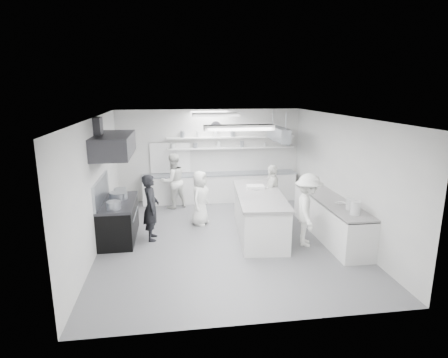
{
  "coord_description": "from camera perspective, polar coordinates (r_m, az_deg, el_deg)",
  "views": [
    {
      "loc": [
        -1.24,
        -8.54,
        3.63
      ],
      "look_at": [
        0.06,
        0.6,
        1.38
      ],
      "focal_mm": 29.66,
      "sensor_mm": 36.0,
      "label": 1
    }
  ],
  "objects": [
    {
      "name": "exhaust_hood",
      "position": [
        9.13,
        -16.66,
        5.05
      ],
      "size": [
        0.85,
        2.0,
        0.5
      ],
      "primitive_type": "cube",
      "color": "#313135",
      "rests_on": "wall_left"
    },
    {
      "name": "shelf_lower",
      "position": [
        12.21,
        1.13,
        4.82
      ],
      "size": [
        4.2,
        0.26,
        0.04
      ],
      "primitive_type": "cube",
      "color": "white",
      "rests_on": "wall_back"
    },
    {
      "name": "bowl_island_b",
      "position": [
        9.84,
        6.13,
        -1.5
      ],
      "size": [
        0.24,
        0.24,
        0.07
      ],
      "primitive_type": "imported",
      "rotation": [
        0.0,
        0.0,
        0.14
      ],
      "color": "white",
      "rests_on": "prep_island"
    },
    {
      "name": "bowl_right",
      "position": [
        9.27,
        17.53,
        -3.66
      ],
      "size": [
        0.29,
        0.29,
        0.06
      ],
      "primitive_type": "imported",
      "rotation": [
        0.0,
        0.0,
        0.27
      ],
      "color": "white",
      "rests_on": "right_counter"
    },
    {
      "name": "cook_island_right",
      "position": [
        10.27,
        7.44,
        -2.31
      ],
      "size": [
        0.8,
        1.04,
        1.64
      ],
      "primitive_type": "imported",
      "rotation": [
        0.0,
        0.0,
        -2.06
      ],
      "color": "white",
      "rests_on": "floor"
    },
    {
      "name": "ceiling",
      "position": [
        8.65,
        0.15,
        9.58
      ],
      "size": [
        6.0,
        7.0,
        0.02
      ],
      "primitive_type": "cube",
      "color": "white",
      "rests_on": "wall_back"
    },
    {
      "name": "pass_through_window",
      "position": [
        12.21,
        -8.28,
        3.26
      ],
      "size": [
        1.3,
        0.04,
        1.0
      ],
      "primitive_type": "cube",
      "color": "black",
      "rests_on": "wall_back"
    },
    {
      "name": "wall_left",
      "position": [
        8.97,
        -19.18,
        -0.82
      ],
      "size": [
        0.04,
        7.0,
        3.0
      ],
      "primitive_type": "cube",
      "color": "silver",
      "rests_on": "floor"
    },
    {
      "name": "shelf_upper",
      "position": [
        12.16,
        1.14,
        6.45
      ],
      "size": [
        4.2,
        0.26,
        0.04
      ],
      "primitive_type": "cube",
      "color": "white",
      "rests_on": "wall_back"
    },
    {
      "name": "wall_clock",
      "position": [
        12.14,
        -1.28,
        8.1
      ],
      "size": [
        0.32,
        0.05,
        0.32
      ],
      "primitive_type": "cylinder",
      "rotation": [
        1.57,
        0.0,
        0.0
      ],
      "color": "white",
      "rests_on": "wall_back"
    },
    {
      "name": "floor",
      "position": [
        9.36,
        0.14,
        -9.19
      ],
      "size": [
        6.0,
        7.0,
        0.02
      ],
      "primitive_type": "cube",
      "color": "gray",
      "rests_on": "ground"
    },
    {
      "name": "cook_island_left",
      "position": [
        10.1,
        -3.71,
        -2.92
      ],
      "size": [
        0.77,
        0.87,
        1.5
      ],
      "primitive_type": "imported",
      "rotation": [
        0.0,
        0.0,
        1.07
      ],
      "color": "white",
      "rests_on": "floor"
    },
    {
      "name": "stove_pot",
      "position": [
        9.6,
        -15.95,
        -2.61
      ],
      "size": [
        0.45,
        0.45,
        0.23
      ],
      "primitive_type": "cylinder",
      "color": "#A1A7B0",
      "rests_on": "stove"
    },
    {
      "name": "wall_front",
      "position": [
        5.61,
        5.35,
        -8.7
      ],
      "size": [
        6.0,
        0.04,
        3.0
      ],
      "primitive_type": "cube",
      "color": "silver",
      "rests_on": "floor"
    },
    {
      "name": "light_fixture_rear",
      "position": [
        10.43,
        -1.29,
        9.89
      ],
      "size": [
        1.3,
        0.25,
        0.1
      ],
      "primitive_type": "cube",
      "color": "white",
      "rests_on": "ceiling"
    },
    {
      "name": "cook_back",
      "position": [
        11.56,
        -7.86,
        -0.3
      ],
      "size": [
        1.04,
        0.95,
        1.72
      ],
      "primitive_type": "imported",
      "rotation": [
        0.0,
        0.0,
        -2.69
      ],
      "color": "white",
      "rests_on": "floor"
    },
    {
      "name": "wall_right",
      "position": [
        9.77,
        17.84,
        0.42
      ],
      "size": [
        0.04,
        7.0,
        3.0
      ],
      "primitive_type": "cube",
      "color": "silver",
      "rests_on": "floor"
    },
    {
      "name": "wall_back",
      "position": [
        12.29,
        -2.21,
        3.69
      ],
      "size": [
        6.0,
        0.04,
        3.0
      ],
      "primitive_type": "cube",
      "color": "silver",
      "rests_on": "floor"
    },
    {
      "name": "cook_right",
      "position": [
        8.93,
        12.77,
        -4.68
      ],
      "size": [
        0.94,
        1.26,
        1.74
      ],
      "primitive_type": "imported",
      "rotation": [
        0.0,
        0.0,
        1.28
      ],
      "color": "white",
      "rests_on": "floor"
    },
    {
      "name": "back_counter",
      "position": [
        12.25,
        -0.62,
        -1.31
      ],
      "size": [
        5.0,
        0.6,
        0.92
      ],
      "primitive_type": "cube",
      "color": "white",
      "rests_on": "floor"
    },
    {
      "name": "bowl_island_a",
      "position": [
        9.73,
        4.85,
        -1.66
      ],
      "size": [
        0.32,
        0.32,
        0.06
      ],
      "primitive_type": "imported",
      "rotation": [
        0.0,
        0.0,
        -0.32
      ],
      "color": "#A1A7B0",
      "rests_on": "prep_island"
    },
    {
      "name": "stove",
      "position": [
        9.58,
        -15.89,
        -6.24
      ],
      "size": [
        0.8,
        1.8,
        0.9
      ],
      "primitive_type": "cube",
      "color": "black",
      "rests_on": "floor"
    },
    {
      "name": "cook_stove",
      "position": [
        9.21,
        -11.2,
        -4.32
      ],
      "size": [
        0.4,
        0.61,
        1.65
      ],
      "primitive_type": "imported",
      "rotation": [
        0.0,
        0.0,
        1.59
      ],
      "color": "black",
      "rests_on": "floor"
    },
    {
      "name": "pot_rack",
      "position": [
        11.48,
        8.39,
        6.89
      ],
      "size": [
        0.3,
        1.6,
        0.4
      ],
      "primitive_type": "cube",
      "color": "#A1A7B0",
      "rests_on": "ceiling"
    },
    {
      "name": "right_counter",
      "position": [
        9.73,
        16.04,
        -5.83
      ],
      "size": [
        0.74,
        3.3,
        0.94
      ],
      "primitive_type": "cube",
      "color": "white",
      "rests_on": "floor"
    },
    {
      "name": "prep_island",
      "position": [
        9.5,
        5.44,
        -5.52
      ],
      "size": [
        1.3,
        2.88,
        1.03
      ],
      "primitive_type": "cube",
      "rotation": [
        0.0,
        0.0,
        -0.09
      ],
      "color": "white",
      "rests_on": "floor"
    },
    {
      "name": "light_fixture_front",
      "position": [
        6.88,
        2.33,
        7.92
      ],
      "size": [
        1.3,
        0.25,
        0.1
      ],
      "primitive_type": "cube",
      "color": "white",
      "rests_on": "ceiling"
    }
  ]
}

